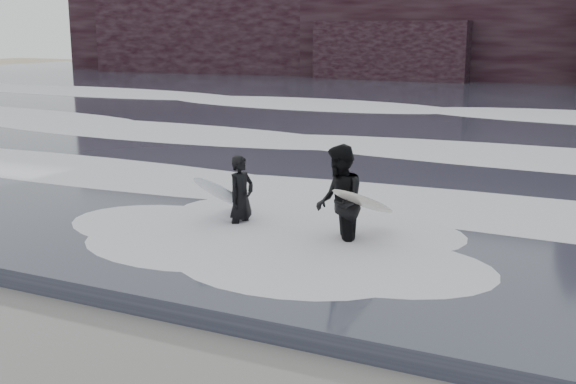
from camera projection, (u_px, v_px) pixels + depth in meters
name	position (u px, v px, depth m)	size (l,w,h in m)	color
sea	(476.00, 106.00, 32.54)	(90.00, 52.00, 0.30)	#313342
headland	(536.00, 5.00, 46.34)	(70.00, 9.00, 10.00)	black
foam_near	(274.00, 188.00, 14.97)	(60.00, 3.20, 0.20)	white
foam_mid	(383.00, 140.00, 21.09)	(60.00, 4.00, 0.24)	white
foam_far	(455.00, 108.00, 28.97)	(60.00, 4.80, 0.30)	white
surfer_left	(236.00, 197.00, 12.56)	(0.95, 1.84, 1.52)	black
surfer_right	(342.00, 203.00, 11.39)	(1.30, 2.03, 1.88)	black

